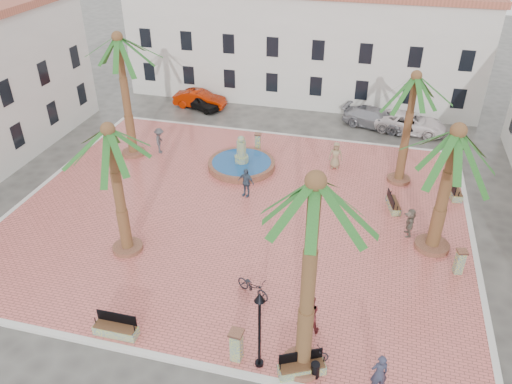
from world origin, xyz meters
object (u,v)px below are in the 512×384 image
Objects in this scene: palm_sw at (111,146)px; bench_se at (302,368)px; bollard_se at (236,345)px; lamppost_s at (260,318)px; cyclist_a at (379,373)px; car_white at (410,123)px; palm_e at (455,148)px; pedestrian_north at (160,141)px; car_silver at (375,118)px; bench_s at (116,329)px; bollard_n at (258,142)px; car_black at (201,102)px; bench_e at (393,204)px; litter_bin at (315,370)px; cyclist_b at (309,314)px; bicycle_b at (310,357)px; bench_ne at (454,191)px; palm_nw at (119,51)px; lamppost_e at (407,143)px; bollard_e at (460,261)px; palm_s at (314,206)px; fountain at (242,163)px; car_red at (200,99)px; palm_ne at (414,89)px; pedestrian_fountain_b at (246,182)px; pedestrian_east at (410,222)px; bicycle_a at (253,286)px; pedestrian_fountain_a at (336,155)px.

palm_sw is 3.76× the size of bench_se.
lamppost_s is at bearing -4.06° from bollard_se.
cyclist_a is 24.66m from car_white.
cyclist_a is (-2.39, -9.60, -4.93)m from palm_e.
car_silver is at bearing -75.93° from pedestrian_north.
bench_s is 1.50× the size of bollard_n.
lamppost_s is 1.02× the size of car_black.
bollard_se is 25.14m from car_silver.
litter_bin is at bearing 154.17° from bench_e.
cyclist_b is 1.88m from bicycle_b.
car_silver is at bearing 103.86° from palm_e.
palm_nw is at bearing 80.23° from bench_ne.
palm_sw is at bearing 144.51° from bollard_se.
lamppost_e is 8.47m from car_white.
bollard_e is (12.84, -10.48, 0.04)m from bollard_n.
palm_sw reaches higher than bicycle_b.
litter_bin is (0.52, -0.02, 0.07)m from bench_se.
lamppost_s is 2.05m from bollard_se.
lamppost_e reaches higher than car_silver.
palm_s reaches higher than pedestrian_north.
car_red is at bearing 123.68° from fountain.
palm_e is at bearing -168.05° from car_white.
palm_ne is 1.63× the size of car_red.
bollard_n is 0.69× the size of pedestrian_fountain_b.
pedestrian_fountain_b is at bearing -155.08° from lamppost_e.
car_silver is at bearing 19.57° from bench_ne.
bench_ne is 16.28m from bicycle_b.
car_black is (-17.21, 14.49, -0.34)m from pedestrian_east.
car_white is at bearing -91.57° from car_red.
fountain is 15.53m from bench_s.
car_white is at bearing 97.64° from bollard_e.
palm_ne is at bearing -106.17° from pedestrian_north.
fountain reaches higher than bollard_e.
lamppost_s is 4.52m from bicycle_a.
car_black is (-13.14, 24.57, -7.13)m from palm_s.
lamppost_e is (0.16, 0.08, -3.53)m from palm_ne.
lamppost_s reaches higher than bench_se.
bench_se is at bearing -127.18° from car_black.
car_black is (-19.92, 9.52, 0.20)m from bench_ne.
pedestrian_north is at bearing 173.67° from fountain.
pedestrian_fountain_a is (-0.75, 17.07, 0.65)m from bench_se.
palm_nw is at bearing 163.60° from palm_e.
pedestrian_fountain_b is (9.23, -3.38, -6.39)m from palm_nw.
fountain is 2.24× the size of bench_ne.
car_black is at bearing 153.11° from lamppost_e.
cyclist_a is (-3.52, -7.83, 0.21)m from bollard_e.
lamppost_s is at bearing 154.23° from bench_se.
pedestrian_north is (-13.06, 16.18, 0.65)m from bench_se.
cyclist_a reaches higher than bench_se.
pedestrian_north is at bearing -179.23° from lamppost_e.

